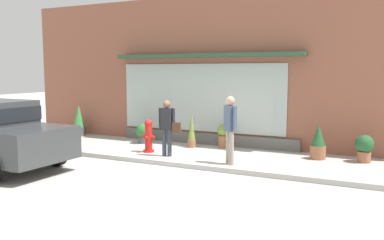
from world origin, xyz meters
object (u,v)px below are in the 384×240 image
pedestrian_with_handbag (168,124)px  pedestrian_passerby (230,124)px  potted_plant_low_front (79,121)px  potted_plant_doorstep (223,135)px  fire_hydrant (149,136)px  potted_plant_corner_tall (192,131)px  potted_plant_near_hydrant (318,143)px  potted_plant_window_center (364,147)px  potted_plant_trailing_edge (143,132)px

pedestrian_with_handbag → pedestrian_passerby: (1.91, -0.20, 0.13)m
potted_plant_low_front → potted_plant_doorstep: 5.66m
fire_hydrant → potted_plant_corner_tall: bearing=56.1°
potted_plant_near_hydrant → potted_plant_window_center: (1.14, 0.10, -0.04)m
potted_plant_corner_tall → potted_plant_near_hydrant: bearing=-0.4°
fire_hydrant → pedestrian_with_handbag: size_ratio=0.62×
pedestrian_with_handbag → potted_plant_window_center: 5.21m
pedestrian_passerby → potted_plant_near_hydrant: bearing=81.3°
potted_plant_near_hydrant → pedestrian_with_handbag: bearing=-159.2°
potted_plant_window_center → pedestrian_with_handbag: bearing=-162.6°
fire_hydrant → pedestrian_with_handbag: 0.93m
potted_plant_corner_tall → potted_plant_doorstep: size_ratio=1.46×
potted_plant_low_front → potted_plant_trailing_edge: potted_plant_low_front is taller
potted_plant_trailing_edge → potted_plant_window_center: size_ratio=0.91×
pedestrian_with_handbag → potted_plant_trailing_edge: size_ratio=2.38×
pedestrian_passerby → fire_hydrant: bearing=-149.5°
pedestrian_with_handbag → potted_plant_corner_tall: size_ratio=1.45×
potted_plant_low_front → potted_plant_window_center: (9.69, -0.26, -0.14)m
potted_plant_window_center → potted_plant_corner_tall: bearing=-179.1°
pedestrian_with_handbag → potted_plant_corner_tall: 1.52m
potted_plant_corner_tall → potted_plant_window_center: bearing=0.9°
potted_plant_trailing_edge → potted_plant_doorstep: size_ratio=0.89×
pedestrian_passerby → potted_plant_window_center: size_ratio=2.41×
potted_plant_trailing_edge → pedestrian_passerby: bearing=-24.3°
potted_plant_corner_tall → potted_plant_doorstep: (0.90, 0.39, -0.11)m
pedestrian_with_handbag → potted_plant_low_front: pedestrian_with_handbag is taller
fire_hydrant → potted_plant_trailing_edge: (-0.94, 1.17, -0.11)m
fire_hydrant → potted_plant_near_hydrant: size_ratio=1.03×
potted_plant_trailing_edge → pedestrian_with_handbag: bearing=-39.8°
potted_plant_near_hydrant → potted_plant_corner_tall: (-3.79, 0.03, 0.07)m
potted_plant_near_hydrant → potted_plant_trailing_edge: bearing=-179.9°
pedestrian_passerby → potted_plant_window_center: 3.56m
pedestrian_passerby → potted_plant_trailing_edge: pedestrian_passerby is taller
potted_plant_window_center → potted_plant_trailing_edge: bearing=-179.0°
pedestrian_with_handbag → potted_plant_window_center: size_ratio=2.16×
fire_hydrant → potted_plant_window_center: 5.88m
potted_plant_low_front → potted_plant_corner_tall: potted_plant_low_front is taller
potted_plant_window_center → potted_plant_low_front: bearing=178.5°
potted_plant_trailing_edge → potted_plant_window_center: 6.68m
fire_hydrant → potted_plant_trailing_edge: 1.50m
potted_plant_trailing_edge → potted_plant_doorstep: 2.68m
pedestrian_with_handbag → potted_plant_corner_tall: (0.02, 1.47, -0.37)m
potted_plant_near_hydrant → potted_plant_window_center: 1.15m
pedestrian_passerby → potted_plant_doorstep: 2.37m
pedestrian_passerby → pedestrian_with_handbag: bearing=-145.6°
fire_hydrant → potted_plant_low_front: (-3.95, 1.54, 0.06)m
potted_plant_corner_tall → fire_hydrant: bearing=-123.9°
potted_plant_near_hydrant → potted_plant_trailing_edge: 5.54m
fire_hydrant → potted_plant_low_front: bearing=158.7°
potted_plant_low_front → fire_hydrant: bearing=-21.3°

